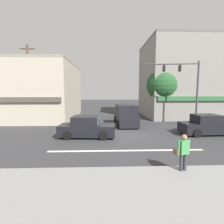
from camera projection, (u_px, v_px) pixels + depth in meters
The scene contains 12 objects.
ground_plane at pixel (121, 135), 13.53m from camera, with size 120.00×120.00×0.00m, color #333335.
lane_marking_stripe at pixel (126, 151), 10.05m from camera, with size 9.00×0.24×0.01m, color silver.
sidewalk_curb at pixel (146, 206), 5.08m from camera, with size 40.00×5.00×0.16m, color gray.
building_left_block at pixel (29, 91), 22.24m from camera, with size 11.48×11.35×6.90m.
building_right_corner at pixel (193, 80), 24.07m from camera, with size 13.34×9.65×10.04m.
street_tree at pixel (162, 85), 20.55m from camera, with size 3.67×3.67×5.97m.
utility_pole_near_left at pixel (29, 85), 16.94m from camera, with size 1.40×0.22×7.82m.
traffic_light_mast at pixel (187, 83), 16.39m from camera, with size 4.85×0.84×6.20m.
van_crossing_center at pixel (126, 115), 17.53m from camera, with size 2.21×4.68×2.11m.
sedan_parked_curbside at pixel (87, 128), 12.98m from camera, with size 4.21×2.10×1.58m.
sedan_approaching_near at pixel (207, 126), 13.79m from camera, with size 4.17×2.01×1.58m.
pedestrian_foreground_with_bag at pixel (183, 152), 7.09m from camera, with size 0.69×0.34×1.67m.
Camera 1 is at (-1.17, -13.19, 3.39)m, focal length 28.00 mm.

